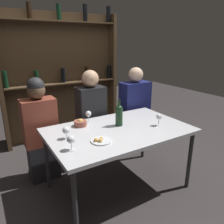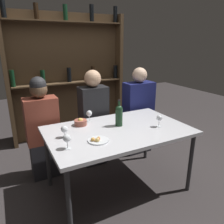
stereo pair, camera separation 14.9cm
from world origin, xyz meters
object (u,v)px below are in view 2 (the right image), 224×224
at_px(food_plate_0, 98,140).
at_px(seated_person_right, 138,114).
at_px(wine_glass_0, 67,139).
at_px(wine_glass_2, 159,118).
at_px(wine_bottle, 119,115).
at_px(snack_bowl, 81,122).
at_px(wine_glass_3, 64,129).
at_px(seated_person_left, 43,130).
at_px(seated_person_center, 94,121).
at_px(wine_glass_1, 89,114).

distance_m(food_plate_0, seated_person_right, 1.30).
distance_m(wine_glass_0, wine_glass_2, 1.03).
bearing_deg(wine_glass_2, food_plate_0, -177.94).
xyz_separation_m(wine_bottle, snack_bowl, (-0.37, 0.21, -0.09)).
height_order(wine_glass_0, wine_glass_3, wine_glass_0).
xyz_separation_m(wine_glass_2, food_plate_0, (-0.74, -0.03, -0.08)).
distance_m(wine_glass_0, seated_person_right, 1.55).
distance_m(seated_person_left, seated_person_center, 0.66).
xyz_separation_m(wine_glass_1, seated_person_right, (0.87, 0.28, -0.22)).
distance_m(wine_glass_1, seated_person_left, 0.60).
bearing_deg(wine_glass_0, food_plate_0, 2.25).
distance_m(seated_person_center, seated_person_right, 0.70).
bearing_deg(wine_glass_1, wine_bottle, -49.21).
bearing_deg(seated_person_right, wine_bottle, -138.86).
relative_size(wine_glass_2, seated_person_right, 0.10).
bearing_deg(wine_glass_2, wine_glass_1, 140.52).
relative_size(wine_bottle, wine_glass_3, 2.42).
bearing_deg(wine_glass_3, seated_person_right, 25.04).
height_order(wine_bottle, snack_bowl, wine_bottle).
distance_m(wine_bottle, wine_glass_2, 0.44).
bearing_deg(wine_glass_2, wine_glass_3, 168.56).
distance_m(wine_glass_2, seated_person_center, 0.92).
height_order(wine_glass_2, wine_glass_3, wine_glass_2).
distance_m(food_plate_0, seated_person_left, 0.89).
relative_size(seated_person_left, seated_person_right, 0.98).
relative_size(wine_bottle, seated_person_right, 0.23).
relative_size(food_plate_0, seated_person_center, 0.15).
bearing_deg(food_plate_0, wine_glass_0, -177.75).
xyz_separation_m(wine_bottle, food_plate_0, (-0.37, -0.25, -0.12)).
bearing_deg(snack_bowl, seated_person_center, 49.17).
height_order(wine_glass_2, seated_person_left, seated_person_left).
relative_size(wine_glass_0, seated_person_center, 0.10).
bearing_deg(seated_person_right, wine_glass_3, -154.96).
bearing_deg(wine_glass_0, seated_person_left, 94.62).
relative_size(food_plate_0, seated_person_left, 0.16).
distance_m(wine_glass_0, wine_glass_3, 0.24).
relative_size(snack_bowl, seated_person_right, 0.11).
distance_m(wine_bottle, food_plate_0, 0.46).
bearing_deg(seated_person_left, snack_bowl, -44.67).
relative_size(wine_glass_0, food_plate_0, 0.67).
height_order(wine_glass_3, food_plate_0, wine_glass_3).
bearing_deg(seated_person_left, seated_person_right, 0.00).
height_order(wine_glass_1, seated_person_right, seated_person_right).
bearing_deg(wine_glass_0, wine_glass_2, 2.11).
xyz_separation_m(wine_glass_2, seated_person_left, (-1.09, 0.78, -0.22)).
relative_size(wine_glass_2, seated_person_center, 0.10).
bearing_deg(snack_bowl, food_plate_0, -89.78).
relative_size(snack_bowl, seated_person_center, 0.11).
distance_m(wine_bottle, wine_glass_0, 0.71).
distance_m(wine_glass_3, food_plate_0, 0.34).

